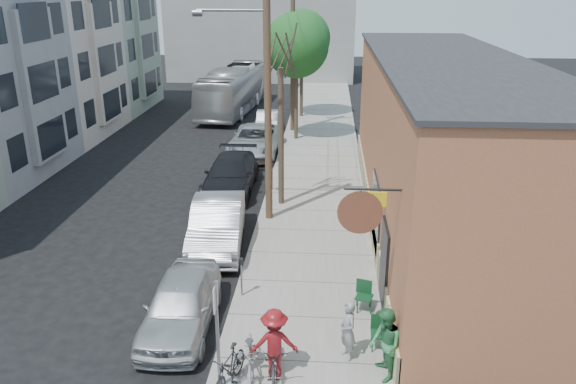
# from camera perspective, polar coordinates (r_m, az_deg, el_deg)

# --- Properties ---
(ground) EXTENTS (120.00, 120.00, 0.00)m
(ground) POSITION_cam_1_polar(r_m,az_deg,el_deg) (18.74, -11.13, -8.88)
(ground) COLOR black
(sidewalk) EXTENTS (4.50, 58.00, 0.15)m
(sidewalk) POSITION_cam_1_polar(r_m,az_deg,el_deg) (28.18, 2.97, 1.85)
(sidewalk) COLOR gray
(sidewalk) RESTS_ON ground
(cafe_building) EXTENTS (6.60, 20.20, 6.61)m
(cafe_building) POSITION_cam_1_polar(r_m,az_deg,el_deg) (21.91, 15.27, 4.49)
(cafe_building) COLOR #9F5B3B
(cafe_building) RESTS_ON ground
(apartment_row) EXTENTS (6.30, 32.00, 9.00)m
(apartment_row) POSITION_cam_1_polar(r_m,az_deg,el_deg) (34.33, -25.26, 10.93)
(apartment_row) COLOR #96A389
(apartment_row) RESTS_ON ground
(end_cap_building) EXTENTS (18.00, 8.00, 12.00)m
(end_cap_building) POSITION_cam_1_polar(r_m,az_deg,el_deg) (58.18, -2.60, 17.43)
(end_cap_building) COLOR gray
(end_cap_building) RESTS_ON ground
(sign_post) EXTENTS (0.07, 0.45, 2.80)m
(sign_post) POSITION_cam_1_polar(r_m,az_deg,el_deg) (13.08, -7.22, -13.28)
(sign_post) COLOR slate
(sign_post) RESTS_ON sidewalk
(parking_meter_near) EXTENTS (0.14, 0.14, 1.24)m
(parking_meter_near) POSITION_cam_1_polar(r_m,az_deg,el_deg) (17.01, -4.77, -7.97)
(parking_meter_near) COLOR slate
(parking_meter_near) RESTS_ON sidewalk
(parking_meter_far) EXTENTS (0.14, 0.14, 1.24)m
(parking_meter_far) POSITION_cam_1_polar(r_m,az_deg,el_deg) (25.57, -1.62, 2.04)
(parking_meter_far) COLOR slate
(parking_meter_far) RESTS_ON sidewalk
(utility_pole_near) EXTENTS (3.57, 0.28, 10.00)m
(utility_pole_near) POSITION_cam_1_polar(r_m,az_deg,el_deg) (21.27, -2.25, 10.56)
(utility_pole_near) COLOR #503A28
(utility_pole_near) RESTS_ON sidewalk
(utility_pole_far) EXTENTS (1.80, 0.28, 10.00)m
(utility_pole_far) POSITION_cam_1_polar(r_m,az_deg,el_deg) (35.55, 0.48, 14.46)
(utility_pole_far) COLOR #503A28
(utility_pole_far) RESTS_ON sidewalk
(tree_bare) EXTENTS (0.24, 0.24, 5.77)m
(tree_bare) POSITION_cam_1_polar(r_m,az_deg,el_deg) (23.33, -0.72, 5.49)
(tree_bare) COLOR #44392C
(tree_bare) RESTS_ON sidewalk
(tree_leafy_mid) EXTENTS (3.75, 3.75, 7.41)m
(tree_leafy_mid) POSITION_cam_1_polar(r_m,az_deg,el_deg) (33.47, 0.87, 14.65)
(tree_leafy_mid) COLOR #44392C
(tree_leafy_mid) RESTS_ON sidewalk
(tree_leafy_far) EXTENTS (3.89, 3.89, 7.31)m
(tree_leafy_far) POSITION_cam_1_polar(r_m,az_deg,el_deg) (39.70, 1.41, 15.32)
(tree_leafy_far) COLOR #44392C
(tree_leafy_far) RESTS_ON sidewalk
(patio_chair_a) EXTENTS (0.62, 0.62, 0.88)m
(patio_chair_a) POSITION_cam_1_polar(r_m,az_deg,el_deg) (16.57, 7.73, -10.50)
(patio_chair_a) COLOR #113D1F
(patio_chair_a) RESTS_ON sidewalk
(patio_chair_b) EXTENTS (0.51, 0.51, 0.88)m
(patio_chair_b) POSITION_cam_1_polar(r_m,az_deg,el_deg) (15.09, 9.31, -14.01)
(patio_chair_b) COLOR #113D1F
(patio_chair_b) RESTS_ON sidewalk
(patron_grey) EXTENTS (0.57, 0.69, 1.62)m
(patron_grey) POSITION_cam_1_polar(r_m,az_deg,el_deg) (14.44, 6.08, -13.79)
(patron_grey) COLOR gray
(patron_grey) RESTS_ON sidewalk
(patron_green) EXTENTS (0.83, 0.99, 1.84)m
(patron_green) POSITION_cam_1_polar(r_m,az_deg,el_deg) (13.89, 9.81, -15.02)
(patron_green) COLOR #317C49
(patron_green) RESTS_ON sidewalk
(cyclist) EXTENTS (1.21, 0.78, 1.77)m
(cyclist) POSITION_cam_1_polar(r_m,az_deg,el_deg) (13.81, -1.39, -15.08)
(cyclist) COLOR maroon
(cyclist) RESTS_ON sidewalk
(cyclist_bike) EXTENTS (0.79, 1.90, 0.97)m
(cyclist_bike) POSITION_cam_1_polar(r_m,az_deg,el_deg) (14.04, -1.37, -16.41)
(cyclist_bike) COLOR #232325
(cyclist_bike) RESTS_ON sidewalk
(parked_bike_a) EXTENTS (0.91, 1.78, 1.03)m
(parked_bike_a) POSITION_cam_1_polar(r_m,az_deg,el_deg) (13.69, -6.01, -17.51)
(parked_bike_a) COLOR black
(parked_bike_a) RESTS_ON sidewalk
(parked_bike_b) EXTENTS (0.90, 1.97, 1.00)m
(parked_bike_b) POSITION_cam_1_polar(r_m,az_deg,el_deg) (14.09, -3.83, -16.24)
(parked_bike_b) COLOR gray
(parked_bike_b) RESTS_ON sidewalk
(car_0) EXTENTS (1.88, 4.46, 1.51)m
(car_0) POSITION_cam_1_polar(r_m,az_deg,el_deg) (16.05, -10.85, -11.13)
(car_0) COLOR silver
(car_0) RESTS_ON ground
(car_1) EXTENTS (2.30, 5.30, 1.70)m
(car_1) POSITION_cam_1_polar(r_m,az_deg,el_deg) (20.56, -7.22, -3.25)
(car_1) COLOR silver
(car_1) RESTS_ON ground
(car_2) EXTENTS (2.25, 5.43, 1.57)m
(car_2) POSITION_cam_1_polar(r_m,az_deg,el_deg) (25.97, -5.85, 1.77)
(car_2) COLOR black
(car_2) RESTS_ON ground
(car_3) EXTENTS (2.76, 5.72, 1.57)m
(car_3) POSITION_cam_1_polar(r_m,az_deg,el_deg) (31.62, -3.37, 5.26)
(car_3) COLOR #B7BDC0
(car_3) RESTS_ON ground
(car_4) EXTENTS (1.60, 3.98, 1.29)m
(car_4) POSITION_cam_1_polar(r_m,az_deg,el_deg) (36.72, -2.11, 7.20)
(car_4) COLOR #ABABB3
(car_4) RESTS_ON ground
(bus) EXTENTS (3.76, 11.85, 3.25)m
(bus) POSITION_cam_1_polar(r_m,az_deg,el_deg) (42.61, -5.54, 10.32)
(bus) COLOR silver
(bus) RESTS_ON ground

